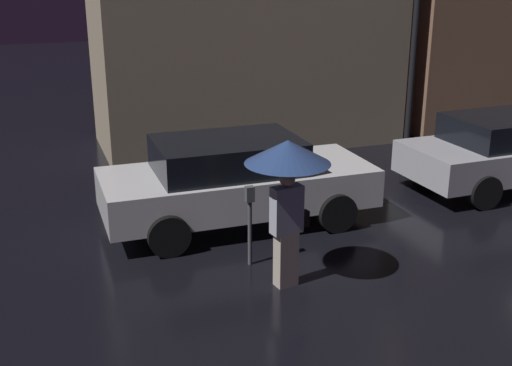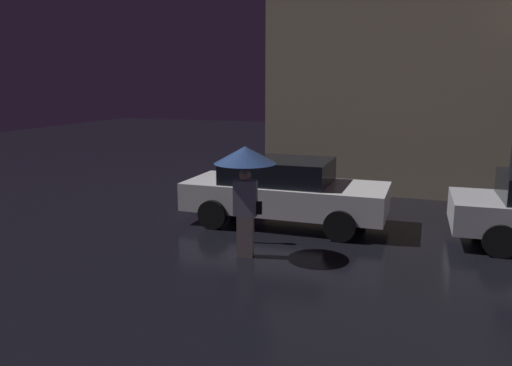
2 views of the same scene
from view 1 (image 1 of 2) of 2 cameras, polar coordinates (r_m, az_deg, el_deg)
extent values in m
cube|color=gray|center=(15.41, -0.83, 15.77)|extent=(7.00, 3.00, 6.60)
cube|color=silver|center=(10.62, -1.60, -0.35)|extent=(4.46, 1.82, 0.62)
cube|color=black|center=(10.40, -2.56, 2.51)|extent=(2.33, 1.59, 0.52)
cylinder|color=black|center=(11.98, 3.35, 0.32)|extent=(0.64, 0.22, 0.64)
cylinder|color=black|center=(10.45, 7.19, -2.63)|extent=(0.64, 0.22, 0.64)
cylinder|color=black|center=(11.24, -9.73, -1.20)|extent=(0.64, 0.22, 0.64)
cylinder|color=black|center=(9.60, -7.77, -4.66)|extent=(0.64, 0.22, 0.64)
cube|color=black|center=(13.19, 21.68, 4.54)|extent=(2.32, 1.62, 0.50)
cylinder|color=black|center=(13.35, 14.93, 1.61)|extent=(0.62, 0.22, 0.62)
cylinder|color=black|center=(12.02, 19.64, -0.77)|extent=(0.62, 0.22, 0.62)
cube|color=beige|center=(8.65, 2.68, -6.75)|extent=(0.32, 0.24, 0.77)
cube|color=#B2B7C6|center=(8.37, 2.75, -2.38)|extent=(0.44, 0.26, 0.64)
sphere|color=tan|center=(8.22, 2.80, 0.39)|extent=(0.21, 0.21, 0.21)
cylinder|color=black|center=(8.28, 2.78, -0.76)|extent=(0.02, 0.02, 0.76)
cone|color=navy|center=(8.12, 2.84, 2.79)|extent=(1.11, 1.11, 0.31)
cube|color=black|center=(8.51, 4.17, -3.19)|extent=(0.17, 0.12, 0.22)
cylinder|color=#4C5154|center=(9.18, -0.55, -4.49)|extent=(0.06, 0.06, 0.97)
cube|color=#4C5154|center=(8.96, -0.56, -0.98)|extent=(0.12, 0.10, 0.22)
cylinder|color=black|center=(14.69, 13.77, 10.35)|extent=(0.14, 0.14, 4.18)
camera|label=2|loc=(6.18, 77.04, -5.39)|focal=35.00mm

